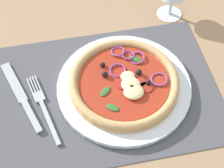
{
  "coord_description": "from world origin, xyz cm",
  "views": [
    {
      "loc": [
        -6.97,
        -41.13,
        61.34
      ],
      "look_at": [
        1.12,
        0.0,
        2.58
      ],
      "focal_mm": 54.85,
      "sensor_mm": 36.0,
      "label": 1
    }
  ],
  "objects_px": {
    "knife": "(21,95)",
    "pizza": "(124,81)",
    "fork": "(42,105)",
    "plate": "(124,86)"
  },
  "relations": [
    {
      "from": "pizza",
      "to": "fork",
      "type": "relative_size",
      "value": 1.32
    },
    {
      "from": "plate",
      "to": "fork",
      "type": "height_order",
      "value": "plate"
    },
    {
      "from": "pizza",
      "to": "knife",
      "type": "relative_size",
      "value": 1.21
    },
    {
      "from": "knife",
      "to": "pizza",
      "type": "bearing_deg",
      "value": -114.86
    },
    {
      "from": "pizza",
      "to": "knife",
      "type": "xyz_separation_m",
      "value": [
        -0.22,
        0.02,
        -0.02
      ]
    },
    {
      "from": "fork",
      "to": "plate",
      "type": "bearing_deg",
      "value": -100.17
    },
    {
      "from": "fork",
      "to": "knife",
      "type": "xyz_separation_m",
      "value": [
        -0.04,
        0.03,
        0.0
      ]
    },
    {
      "from": "pizza",
      "to": "knife",
      "type": "distance_m",
      "value": 0.22
    },
    {
      "from": "pizza",
      "to": "fork",
      "type": "distance_m",
      "value": 0.18
    },
    {
      "from": "knife",
      "to": "fork",
      "type": "bearing_deg",
      "value": -146.94
    }
  ]
}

